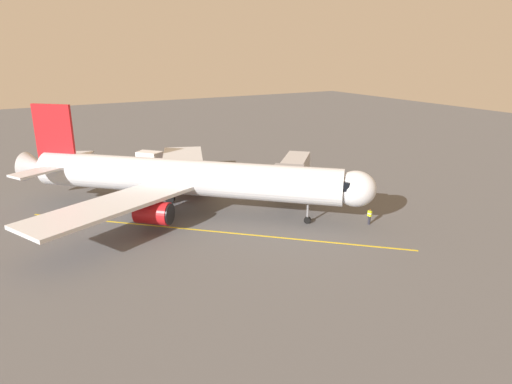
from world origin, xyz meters
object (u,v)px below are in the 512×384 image
object	(u,v)px
airplane	(182,178)
ground_crew_marshaller	(369,216)
safety_cone_nose_right	(286,184)
box_truck_near_nose	(152,160)
jet_bridge	(292,174)
safety_cone_nose_left	(303,184)

from	to	relation	value
airplane	ground_crew_marshaller	distance (m)	20.31
ground_crew_marshaller	airplane	bearing A→B (deg)	-39.50
airplane	safety_cone_nose_right	bearing A→B (deg)	-169.48
airplane	box_truck_near_nose	size ratio (longest dim) A/B	7.04
jet_bridge	safety_cone_nose_left	xyz separation A→B (m)	(-5.41, -5.38, -3.49)
box_truck_near_nose	safety_cone_nose_right	bearing A→B (deg)	126.06
airplane	box_truck_near_nose	bearing A→B (deg)	-97.69
safety_cone_nose_right	ground_crew_marshaller	bearing A→B (deg)	90.37
box_truck_near_nose	safety_cone_nose_right	world-z (taller)	box_truck_near_nose
airplane	box_truck_near_nose	distance (m)	20.59
ground_crew_marshaller	safety_cone_nose_left	xyz separation A→B (m)	(-1.84, -14.40, -0.61)
airplane	ground_crew_marshaller	world-z (taller)	airplane
safety_cone_nose_left	airplane	bearing A→B (deg)	5.40
jet_bridge	airplane	bearing A→B (deg)	-17.44
airplane	safety_cone_nose_left	world-z (taller)	airplane
airplane	jet_bridge	bearing A→B (deg)	162.56
jet_bridge	ground_crew_marshaller	distance (m)	10.12
airplane	safety_cone_nose_left	size ratio (longest dim) A/B	60.69
airplane	jet_bridge	size ratio (longest dim) A/B	3.44
jet_bridge	ground_crew_marshaller	bearing A→B (deg)	111.58
box_truck_near_nose	safety_cone_nose_left	bearing A→B (deg)	128.12
ground_crew_marshaller	safety_cone_nose_left	size ratio (longest dim) A/B	3.11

